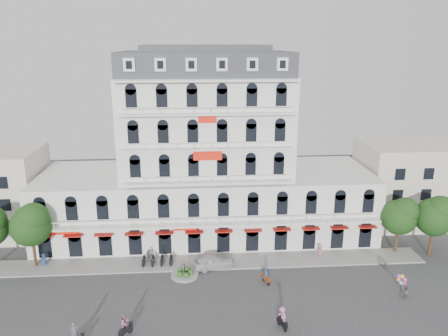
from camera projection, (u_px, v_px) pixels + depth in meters
ground at (213, 305)px, 45.12m from camera, size 120.00×120.00×0.00m
sidewalk at (210, 262)px, 53.72m from camera, size 53.00×4.00×0.16m
main_building at (206, 165)px, 59.58m from camera, size 45.00×15.00×25.80m
flank_building_east at (408, 183)px, 64.63m from camera, size 14.00×10.00×12.00m
traffic_island at (185, 274)px, 50.60m from camera, size 3.20×3.20×1.60m
parked_scooter_row at (158, 265)px, 53.12m from camera, size 4.40×1.80×1.10m
tree_west_inner at (31, 223)px, 51.21m from camera, size 4.76×4.76×8.25m
tree_east_inner at (400, 215)px, 54.85m from camera, size 4.40×4.37×7.57m
tree_east_outer at (435, 215)px, 54.07m from camera, size 4.65×4.65×8.05m
parked_car at (214, 262)px, 52.26m from camera, size 5.11×2.80×1.65m
rider_west at (75, 335)px, 38.78m from camera, size 1.61×0.92×2.37m
rider_southwest at (125, 324)px, 40.09m from camera, size 1.25×1.36×2.28m
rider_east at (266, 275)px, 48.97m from camera, size 0.84×1.64×1.94m
rider_center at (282, 317)px, 41.14m from camera, size 1.02×1.64×2.27m
pedestrian_left at (44, 260)px, 52.64m from camera, size 0.97×0.84×1.68m
pedestrian_mid at (149, 256)px, 53.47m from camera, size 1.12×0.96×1.81m
pedestrian_right at (320, 251)px, 54.94m from camera, size 1.21×1.07×1.63m
pedestrian_far at (44, 261)px, 52.66m from camera, size 0.64×0.66×1.52m
balloon_vendor at (404, 286)px, 46.11m from camera, size 1.42×1.28×2.45m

